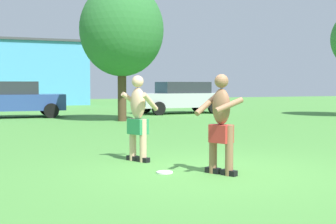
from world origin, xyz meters
TOP-DOWN VIEW (x-y plane):
  - ground_plane at (0.00, 0.00)m, footprint 80.00×80.00m
  - player_near at (0.02, -0.22)m, footprint 0.72×0.63m
  - player_in_green at (-0.75, 1.54)m, footprint 0.67×0.70m
  - frisbee at (-0.76, 0.24)m, footprint 0.27×0.27m
  - car_blue_near_post at (-1.76, 14.94)m, footprint 4.39×2.22m
  - car_silver_mid_lot at (6.28, 14.79)m, footprint 4.31×2.05m
  - outbuilding_behind_lot at (0.33, 29.59)m, footprint 8.75×7.21m
  - tree_left_field at (2.03, 11.09)m, footprint 3.30×3.30m

SIDE VIEW (x-z plane):
  - ground_plane at x=0.00m, z-range 0.00..0.00m
  - frisbee at x=-0.76m, z-range 0.00..0.03m
  - car_blue_near_post at x=-1.76m, z-range 0.03..1.61m
  - car_silver_mid_lot at x=6.28m, z-range 0.03..1.61m
  - player_near at x=0.02m, z-range 0.03..1.64m
  - player_in_green at x=-0.75m, z-range 0.04..1.65m
  - outbuilding_behind_lot at x=0.33m, z-range 0.01..4.59m
  - tree_left_field at x=2.03m, z-range 0.87..6.29m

